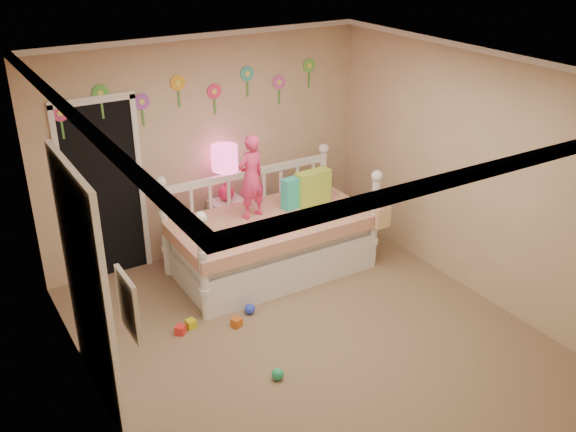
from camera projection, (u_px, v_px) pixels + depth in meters
floor at (311, 338)px, 6.24m from camera, size 4.00×4.50×0.01m
ceiling at (316, 71)px, 5.13m from camera, size 4.00×4.50×0.01m
back_wall at (207, 147)px, 7.42m from camera, size 4.00×0.01×2.60m
left_wall at (88, 277)px, 4.74m from camera, size 0.01×4.50×2.60m
right_wall at (474, 175)px, 6.62m from camera, size 0.01×4.50×2.60m
crown_molding at (316, 75)px, 5.14m from camera, size 4.00×4.50×0.06m
daybed at (271, 222)px, 7.19m from camera, size 2.25×1.22×1.22m
pillow_turquoise at (296, 192)px, 7.34m from camera, size 0.38×0.18×0.36m
pillow_lime at (313, 187)px, 7.41m from camera, size 0.43×0.18×0.40m
child at (251, 177)px, 6.97m from camera, size 0.39×0.30×0.95m
nightstand at (228, 225)px, 7.76m from camera, size 0.40×0.31×0.66m
table_lamp at (225, 165)px, 7.43m from camera, size 0.31×0.31×0.68m
closet_doorway at (104, 190)px, 6.94m from camera, size 0.90×0.04×2.07m
flower_decals at (197, 94)px, 7.10m from camera, size 3.40×0.02×0.50m
mirror_closet at (87, 287)px, 5.10m from camera, size 0.07×1.30×2.10m
wall_picture at (128, 305)px, 3.95m from camera, size 0.05×0.34×0.42m
hanging_bag at (381, 211)px, 7.15m from camera, size 0.20×0.16×0.36m
toy_scatter at (237, 344)px, 6.05m from camera, size 1.02×1.42×0.11m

